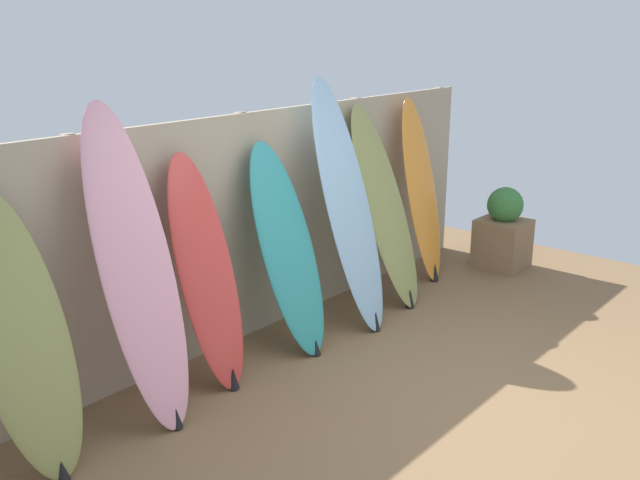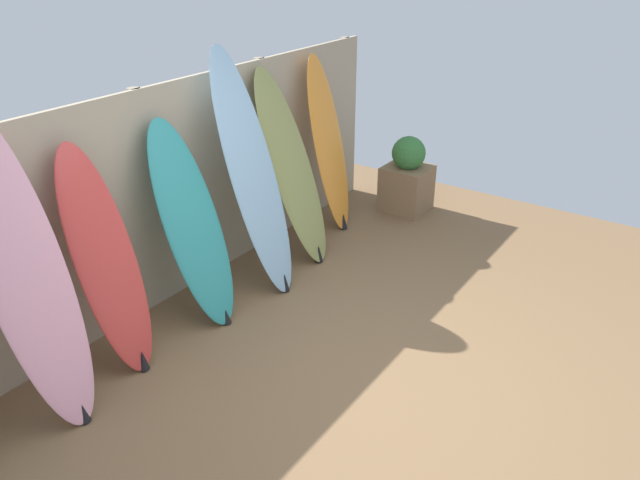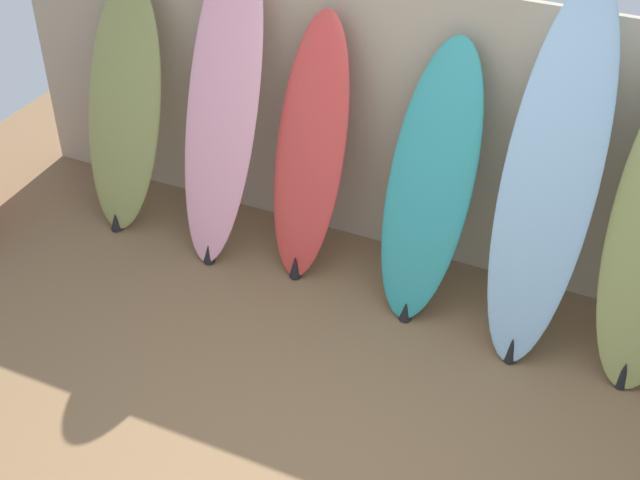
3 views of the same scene
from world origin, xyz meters
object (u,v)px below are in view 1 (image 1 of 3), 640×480
(surfboard_red_2, at_px, (207,274))
(surfboard_orange_6, at_px, (422,193))
(surfboard_pink_1, at_px, (137,269))
(surfboard_olive_0, at_px, (22,336))
(surfboard_teal_3, at_px, (288,250))
(planter_box, at_px, (503,232))
(surfboard_skyblue_4, at_px, (349,207))
(surfboard_olive_5, at_px, (385,208))

(surfboard_red_2, bearing_deg, surfboard_orange_6, 0.94)
(surfboard_pink_1, xyz_separation_m, surfboard_red_2, (0.58, 0.03, -0.20))
(surfboard_olive_0, relative_size, surfboard_teal_3, 1.01)
(surfboard_red_2, relative_size, planter_box, 1.92)
(surfboard_pink_1, height_order, surfboard_teal_3, surfboard_pink_1)
(surfboard_pink_1, bearing_deg, surfboard_olive_0, 178.66)
(surfboard_skyblue_4, height_order, surfboard_orange_6, surfboard_skyblue_4)
(surfboard_red_2, height_order, surfboard_skyblue_4, surfboard_skyblue_4)
(surfboard_olive_0, distance_m, surfboard_orange_6, 4.12)
(surfboard_skyblue_4, bearing_deg, surfboard_olive_5, 5.42)
(surfboard_teal_3, height_order, surfboard_skyblue_4, surfboard_skyblue_4)
(surfboard_olive_5, height_order, surfboard_orange_6, surfboard_orange_6)
(surfboard_pink_1, xyz_separation_m, surfboard_skyblue_4, (2.02, -0.07, 0.01))
(surfboard_olive_0, distance_m, surfboard_olive_5, 3.38)
(surfboard_teal_3, xyz_separation_m, surfboard_orange_6, (2.01, 0.08, 0.08))
(surfboard_pink_1, relative_size, surfboard_orange_6, 1.13)
(surfboard_olive_0, height_order, surfboard_teal_3, surfboard_olive_0)
(surfboard_skyblue_4, relative_size, surfboard_olive_5, 1.16)
(surfboard_olive_0, distance_m, surfboard_red_2, 1.34)
(surfboard_pink_1, xyz_separation_m, surfboard_olive_5, (2.62, -0.02, -0.13))
(surfboard_teal_3, bearing_deg, surfboard_olive_5, -0.29)
(surfboard_red_2, height_order, planter_box, surfboard_red_2)
(surfboard_pink_1, bearing_deg, surfboard_teal_3, -0.39)
(surfboard_pink_1, bearing_deg, surfboard_orange_6, 1.28)
(surfboard_pink_1, relative_size, planter_box, 2.38)
(surfboard_pink_1, bearing_deg, surfboard_skyblue_4, -2.08)
(surfboard_red_2, bearing_deg, surfboard_olive_0, -179.50)
(surfboard_pink_1, distance_m, surfboard_teal_3, 1.37)
(surfboard_olive_0, height_order, surfboard_skyblue_4, surfboard_skyblue_4)
(surfboard_olive_5, bearing_deg, surfboard_orange_6, 6.96)
(planter_box, bearing_deg, surfboard_olive_0, 175.11)
(surfboard_pink_1, relative_size, surfboard_olive_5, 1.14)
(surfboard_teal_3, bearing_deg, surfboard_skyblue_4, -5.50)
(surfboard_olive_5, bearing_deg, planter_box, -13.93)
(surfboard_olive_0, relative_size, surfboard_red_2, 1.00)
(surfboard_olive_5, bearing_deg, surfboard_pink_1, 179.66)
(surfboard_red_2, xyz_separation_m, surfboard_teal_3, (0.78, -0.04, -0.00))
(planter_box, bearing_deg, surfboard_skyblue_4, 171.32)
(surfboard_pink_1, relative_size, surfboard_red_2, 1.24)
(surfboard_pink_1, bearing_deg, surfboard_olive_5, -0.34)
(surfboard_olive_0, distance_m, planter_box, 4.99)
(surfboard_pink_1, distance_m, surfboard_skyblue_4, 2.02)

